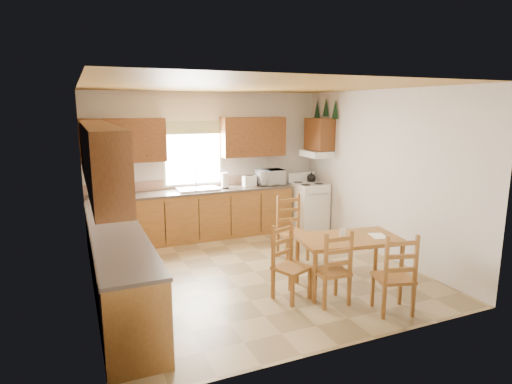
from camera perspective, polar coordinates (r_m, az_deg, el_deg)
name	(u,v)px	position (r m, az deg, el deg)	size (l,w,h in m)	color
floor	(255,272)	(6.50, -0.17, -10.57)	(4.50, 4.50, 0.00)	#968059
ceiling	(255,86)	(6.04, -0.18, 13.93)	(4.50, 4.50, 0.00)	olive
wall_left	(87,196)	(5.65, -21.63, -0.45)	(4.50, 4.50, 0.00)	beige
wall_right	(381,173)	(7.31, 16.28, 2.40)	(4.50, 4.50, 0.00)	beige
wall_back	(208,164)	(8.22, -6.38, 3.72)	(4.50, 4.50, 0.00)	beige
wall_front	(347,220)	(4.21, 12.04, -3.72)	(4.50, 4.50, 0.00)	beige
lower_cab_back	(195,216)	(8.01, -8.18, -3.16)	(3.75, 0.60, 0.88)	brown
lower_cab_left	(118,266)	(5.77, -17.90, -9.38)	(0.60, 3.60, 0.88)	brown
counter_back	(194,191)	(7.91, -8.27, 0.07)	(3.75, 0.63, 0.04)	#493F37
counter_left	(116,231)	(5.62, -18.18, -4.99)	(0.63, 3.60, 0.04)	#493F37
backsplash	(190,183)	(8.17, -8.83, 1.19)	(3.75, 0.01, 0.18)	#9D765F
upper_cab_back_left	(124,141)	(7.70, -17.24, 6.56)	(1.41, 0.33, 0.75)	brown
upper_cab_back_right	(253,137)	(8.31, -0.38, 7.37)	(1.25, 0.33, 0.75)	brown
upper_cab_left	(99,155)	(5.44, -20.21, 4.61)	(0.33, 3.60, 0.75)	brown
upper_cab_stove	(319,134)	(8.49, 8.44, 7.64)	(0.33, 0.62, 0.62)	brown
range_hood	(317,154)	(8.49, 8.08, 5.07)	(0.44, 0.62, 0.12)	silver
window_frame	(193,154)	(8.09, -8.39, 4.98)	(1.13, 0.02, 1.18)	silver
window_pane	(193,154)	(8.08, -8.38, 4.97)	(1.05, 0.01, 1.10)	white
window_valance	(193,127)	(8.02, -8.44, 8.51)	(1.19, 0.01, 0.24)	#4D7036
sink_basin	(198,189)	(7.92, -7.75, 0.40)	(0.75, 0.45, 0.04)	silver
pine_decal_a	(335,109)	(8.27, 10.51, 10.81)	(0.22, 0.22, 0.36)	black
pine_decal_b	(326,107)	(8.54, 9.30, 11.13)	(0.22, 0.22, 0.36)	black
pine_decal_c	(317,109)	(8.81, 8.15, 10.90)	(0.22, 0.22, 0.36)	black
stove	(308,207)	(8.61, 6.95, -1.96)	(0.62, 0.64, 0.92)	silver
coffeemaker	(105,188)	(7.66, -19.52, 0.47)	(0.18, 0.21, 0.30)	silver
paper_towel	(224,181)	(8.02, -4.22, 1.53)	(0.13, 0.13, 0.30)	white
toaster	(249,181)	(8.23, -0.89, 1.47)	(0.24, 0.15, 0.20)	silver
microwave	(270,177)	(8.38, 1.92, 1.98)	(0.49, 0.35, 0.30)	silver
dining_table	(348,263)	(5.97, 12.14, -9.19)	(1.34, 0.76, 0.72)	brown
chair_near_left	(394,272)	(5.40, 17.88, -10.17)	(0.42, 0.40, 0.99)	brown
chair_near_right	(331,266)	(5.46, 9.99, -9.75)	(0.40, 0.38, 0.95)	brown
chair_far_left	(292,263)	(5.51, 4.79, -9.40)	(0.40, 0.38, 0.96)	brown
chair_far_right	(293,228)	(6.90, 4.92, -4.86)	(0.43, 0.41, 1.01)	brown
table_paper	(378,236)	(6.01, 15.98, -5.63)	(0.20, 0.26, 0.00)	white
table_card	(343,233)	(5.86, 11.52, -5.31)	(0.08, 0.02, 0.11)	white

